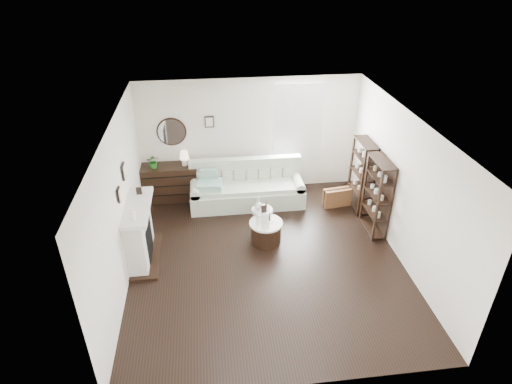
{
  "coord_description": "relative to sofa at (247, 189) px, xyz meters",
  "views": [
    {
      "loc": [
        -0.98,
        -6.34,
        5.16
      ],
      "look_at": [
        -0.09,
        0.8,
        0.99
      ],
      "focal_mm": 30.0,
      "sensor_mm": 36.0,
      "label": 1
    }
  ],
  "objects": [
    {
      "name": "potted_plant",
      "position": [
        -2.04,
        0.34,
        0.67
      ],
      "size": [
        0.29,
        0.25,
        0.32
      ],
      "primitive_type": "imported",
      "rotation": [
        0.0,
        0.0,
        0.01
      ],
      "color": "#1C5E1B",
      "rests_on": "dresser"
    },
    {
      "name": "sofa",
      "position": [
        0.0,
        0.0,
        0.0
      ],
      "size": [
        2.55,
        0.88,
        0.99
      ],
      "color": "beige",
      "rests_on": "ground"
    },
    {
      "name": "bottle_drum",
      "position": [
        0.05,
        -1.64,
        0.28
      ],
      "size": [
        0.07,
        0.07,
        0.29
      ],
      "primitive_type": "cylinder",
      "color": "silver",
      "rests_on": "drum_table"
    },
    {
      "name": "shelf_unit_near",
      "position": [
        2.48,
        -1.43,
        0.47
      ],
      "size": [
        0.3,
        0.8,
        1.6
      ],
      "color": "black",
      "rests_on": "ground"
    },
    {
      "name": "drum_table",
      "position": [
        0.22,
        -1.56,
        -0.1
      ],
      "size": [
        0.66,
        0.66,
        0.46
      ],
      "rotation": [
        0.0,
        0.0,
        0.4
      ],
      "color": "black",
      "rests_on": "ground"
    },
    {
      "name": "eiffel_ped",
      "position": [
        0.28,
        -1.16,
        0.28
      ],
      "size": [
        0.11,
        0.11,
        0.16
      ],
      "primitive_type": null,
      "rotation": [
        0.0,
        0.0,
        0.19
      ],
      "color": "black",
      "rests_on": "pedestal_table"
    },
    {
      "name": "shelf_unit_far",
      "position": [
        2.48,
        -0.53,
        0.47
      ],
      "size": [
        0.3,
        0.8,
        1.6
      ],
      "color": "black",
      "rests_on": "ground"
    },
    {
      "name": "eiffel_drum",
      "position": [
        0.29,
        -1.52,
        0.22
      ],
      "size": [
        0.12,
        0.12,
        0.18
      ],
      "primitive_type": null,
      "rotation": [
        0.0,
        0.0,
        -0.18
      ],
      "color": "black",
      "rests_on": "drum_table"
    },
    {
      "name": "suitcase",
      "position": [
        2.01,
        -0.4,
        -0.12
      ],
      "size": [
        0.65,
        0.29,
        0.42
      ],
      "primitive_type": "cube",
      "rotation": [
        0.0,
        0.0,
        0.13
      ],
      "color": "brown",
      "rests_on": "ground"
    },
    {
      "name": "quilt",
      "position": [
        -0.83,
        -0.13,
        0.25
      ],
      "size": [
        0.6,
        0.52,
        0.14
      ],
      "primitive_type": "cube",
      "rotation": [
        0.0,
        0.0,
        -0.13
      ],
      "color": "#227E56",
      "rests_on": "sofa"
    },
    {
      "name": "room",
      "position": [
        0.88,
        0.62,
        1.27
      ],
      "size": [
        5.5,
        5.5,
        5.5
      ],
      "color": "black",
      "rests_on": "ground"
    },
    {
      "name": "table_lamp",
      "position": [
        -1.36,
        0.39,
        0.68
      ],
      "size": [
        0.24,
        0.24,
        0.35
      ],
      "primitive_type": null,
      "rotation": [
        0.0,
        0.0,
        0.09
      ],
      "color": "white",
      "rests_on": "dresser"
    },
    {
      "name": "dresser",
      "position": [
        -1.72,
        0.39,
        0.09
      ],
      "size": [
        1.26,
        0.54,
        0.84
      ],
      "color": "black",
      "rests_on": "ground"
    },
    {
      "name": "card_frame_drum",
      "position": [
        0.17,
        -1.73,
        0.24
      ],
      "size": [
        0.17,
        0.09,
        0.22
      ],
      "primitive_type": "cube",
      "rotation": [
        -0.21,
        0.0,
        0.15
      ],
      "color": "silver",
      "rests_on": "drum_table"
    },
    {
      "name": "fireplace",
      "position": [
        -2.17,
        -1.78,
        0.21
      ],
      "size": [
        0.5,
        1.4,
        1.84
      ],
      "color": "silver",
      "rests_on": "ground"
    },
    {
      "name": "flask_ped",
      "position": [
        0.12,
        -1.17,
        0.34
      ],
      "size": [
        0.15,
        0.15,
        0.28
      ],
      "primitive_type": null,
      "color": "silver",
      "rests_on": "pedestal_table"
    },
    {
      "name": "pedestal_table",
      "position": [
        0.19,
        -1.18,
        0.15
      ],
      "size": [
        0.44,
        0.44,
        0.53
      ],
      "rotation": [
        0.0,
        0.0,
        -0.33
      ],
      "color": "silver",
      "rests_on": "ground"
    },
    {
      "name": "card_frame_ped",
      "position": [
        0.21,
        -1.3,
        0.27
      ],
      "size": [
        0.12,
        0.07,
        0.15
      ],
      "primitive_type": "cube",
      "rotation": [
        -0.21,
        0.0,
        0.27
      ],
      "color": "black",
      "rests_on": "pedestal_table"
    }
  ]
}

